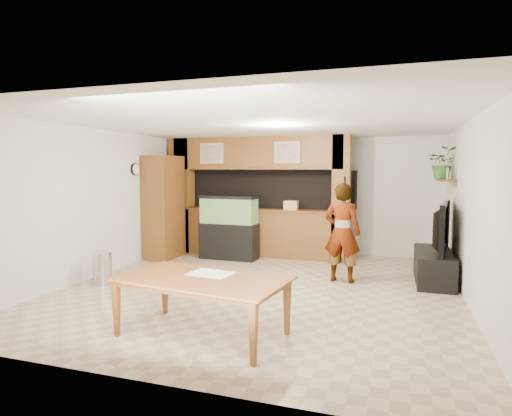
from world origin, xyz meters
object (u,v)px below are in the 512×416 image
(pantry_cabinet, at_px, (164,207))
(television, at_px, (435,227))
(person, at_px, (342,233))
(dining_table, at_px, (200,308))
(aquarium, at_px, (229,228))

(pantry_cabinet, height_order, television, pantry_cabinet)
(person, height_order, dining_table, person)
(pantry_cabinet, xyz_separation_m, aquarium, (1.37, 0.32, -0.43))
(pantry_cabinet, xyz_separation_m, dining_table, (2.65, -3.78, -0.76))
(aquarium, bearing_deg, dining_table, -70.54)
(dining_table, bearing_deg, person, 75.05)
(dining_table, bearing_deg, pantry_cabinet, 132.65)
(pantry_cabinet, bearing_deg, aquarium, 13.16)
(pantry_cabinet, bearing_deg, person, -12.25)
(person, relative_size, dining_table, 0.88)
(pantry_cabinet, xyz_separation_m, television, (5.35, -0.35, -0.16))
(aquarium, xyz_separation_m, television, (3.98, -0.67, 0.28))
(aquarium, relative_size, dining_table, 0.71)
(aquarium, xyz_separation_m, person, (2.50, -1.16, 0.18))
(dining_table, bearing_deg, aquarium, 114.96)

